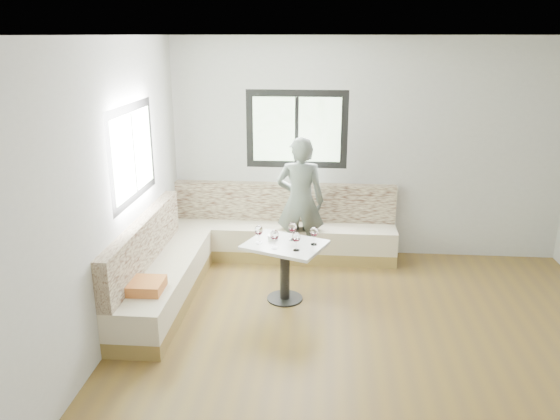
% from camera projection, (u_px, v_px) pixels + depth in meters
% --- Properties ---
extents(room, '(5.01, 5.01, 2.81)m').
position_uv_depth(room, '(376.00, 205.00, 4.67)').
color(room, brown).
rests_on(room, ground).
extents(banquette, '(2.90, 2.80, 0.95)m').
position_uv_depth(banquette, '(235.00, 249.00, 6.59)').
color(banquette, olive).
rests_on(banquette, ground).
extents(table, '(0.98, 0.89, 0.66)m').
position_uv_depth(table, '(285.00, 258.00, 5.91)').
color(table, black).
rests_on(table, ground).
extents(person, '(0.60, 0.40, 1.64)m').
position_uv_depth(person, '(300.00, 202.00, 6.79)').
color(person, '#4A514B').
rests_on(person, ground).
extents(olive_ramekin, '(0.11, 0.11, 0.05)m').
position_uv_depth(olive_ramekin, '(273.00, 237.00, 5.97)').
color(olive_ramekin, white).
rests_on(olive_ramekin, table).
extents(wine_glass_a, '(0.09, 0.09, 0.20)m').
position_uv_depth(wine_glass_a, '(259.00, 231.00, 5.82)').
color(wine_glass_a, white).
rests_on(wine_glass_a, table).
extents(wine_glass_b, '(0.09, 0.09, 0.20)m').
position_uv_depth(wine_glass_b, '(275.00, 236.00, 5.69)').
color(wine_glass_b, white).
rests_on(wine_glass_b, table).
extents(wine_glass_c, '(0.09, 0.09, 0.20)m').
position_uv_depth(wine_glass_c, '(296.00, 238.00, 5.63)').
color(wine_glass_c, white).
rests_on(wine_glass_c, table).
extents(wine_glass_d, '(0.09, 0.09, 0.20)m').
position_uv_depth(wine_glass_d, '(292.00, 228.00, 5.92)').
color(wine_glass_d, white).
rests_on(wine_glass_d, table).
extents(wine_glass_e, '(0.09, 0.09, 0.20)m').
position_uv_depth(wine_glass_e, '(314.00, 232.00, 5.78)').
color(wine_glass_e, white).
rests_on(wine_glass_e, table).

